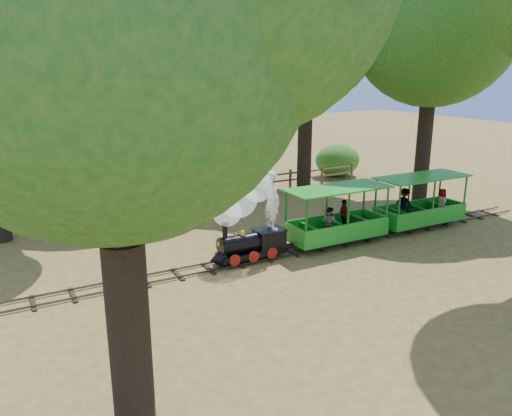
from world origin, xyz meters
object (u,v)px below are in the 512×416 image
carriage_front (336,223)px  fence (200,188)px  carriage_rear (419,207)px  locomotive (246,210)px

carriage_front → fence: 8.21m
carriage_front → carriage_rear: (4.00, 0.03, 0.02)m
fence → carriage_front: bearing=-76.7°
carriage_front → fence: carriage_front is taller
locomotive → carriage_front: size_ratio=0.80×
locomotive → carriage_rear: locomotive is taller
fence → carriage_rear: bearing=-53.6°
carriage_front → carriage_rear: same height
locomotive → carriage_rear: bearing=-0.2°
carriage_front → carriage_rear: 4.00m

